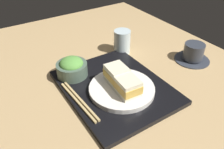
# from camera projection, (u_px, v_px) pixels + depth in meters

# --- Properties ---
(ground_plane) EXTENTS (1.40, 1.00, 0.03)m
(ground_plane) POSITION_uv_depth(u_px,v_px,m) (122.00, 81.00, 0.85)
(ground_plane) COLOR tan
(serving_tray) EXTENTS (0.40, 0.32, 0.02)m
(serving_tray) POSITION_uv_depth(u_px,v_px,m) (115.00, 87.00, 0.78)
(serving_tray) COLOR black
(serving_tray) RESTS_ON ground_plane
(sandwich_plate) EXTENTS (0.22, 0.22, 0.02)m
(sandwich_plate) POSITION_uv_depth(u_px,v_px,m) (122.00, 89.00, 0.75)
(sandwich_plate) COLOR white
(sandwich_plate) RESTS_ON serving_tray
(sandwich_near) EXTENTS (0.08, 0.07, 0.06)m
(sandwich_near) POSITION_uv_depth(u_px,v_px,m) (117.00, 74.00, 0.75)
(sandwich_near) COLOR #EFE5C1
(sandwich_near) RESTS_ON sandwich_plate
(sandwich_far) EXTENTS (0.08, 0.07, 0.05)m
(sandwich_far) POSITION_uv_depth(u_px,v_px,m) (128.00, 86.00, 0.70)
(sandwich_far) COLOR #EFE5C1
(sandwich_far) RESTS_ON sandwich_plate
(salad_bowl) EXTENTS (0.11, 0.11, 0.07)m
(salad_bowl) POSITION_uv_depth(u_px,v_px,m) (72.00, 67.00, 0.81)
(salad_bowl) COLOR #4C6051
(salad_bowl) RESTS_ON serving_tray
(chopsticks_pair) EXTENTS (0.22, 0.03, 0.01)m
(chopsticks_pair) POSITION_uv_depth(u_px,v_px,m) (79.00, 101.00, 0.71)
(chopsticks_pair) COLOR tan
(chopsticks_pair) RESTS_ON serving_tray
(coffee_cup) EXTENTS (0.14, 0.14, 0.07)m
(coffee_cup) POSITION_uv_depth(u_px,v_px,m) (193.00, 53.00, 0.92)
(coffee_cup) COLOR #333842
(coffee_cup) RESTS_ON ground_plane
(drinking_glass) EXTENTS (0.07, 0.07, 0.10)m
(drinking_glass) POSITION_uv_depth(u_px,v_px,m) (122.00, 42.00, 0.97)
(drinking_glass) COLOR silver
(drinking_glass) RESTS_ON ground_plane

